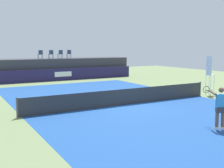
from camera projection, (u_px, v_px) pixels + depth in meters
ground_plane at (102, 97)px, 19.13m from camera, size 48.00×48.00×0.00m
court_inner at (125, 105)px, 16.55m from camera, size 12.00×22.00×0.00m
sponsor_wall at (54, 75)px, 28.09m from camera, size 18.00×0.22×1.20m
spectator_platform at (48, 69)px, 29.57m from camera, size 18.00×2.80×2.20m
spectator_chair_far_left at (40, 54)px, 28.70m from camera, size 0.45×0.45×0.89m
spectator_chair_left at (51, 54)px, 29.19m from camera, size 0.47×0.47×0.89m
spectator_chair_center at (60, 54)px, 29.77m from camera, size 0.44×0.44×0.89m
spectator_chair_right at (69, 54)px, 30.58m from camera, size 0.46×0.46×0.89m
umpire_chair at (209, 73)px, 19.79m from camera, size 0.49×0.49×2.76m
tennis_net at (126, 97)px, 16.48m from camera, size 12.40×0.02×0.95m
net_post_near at (17, 108)px, 13.43m from camera, size 0.10×0.10×1.00m
net_post_far at (200, 89)px, 19.53m from camera, size 0.10×0.10×1.00m
tennis_player at (220, 107)px, 11.51m from camera, size 0.64×1.26×1.77m
tennis_ball at (95, 88)px, 23.25m from camera, size 0.07×0.07×0.07m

